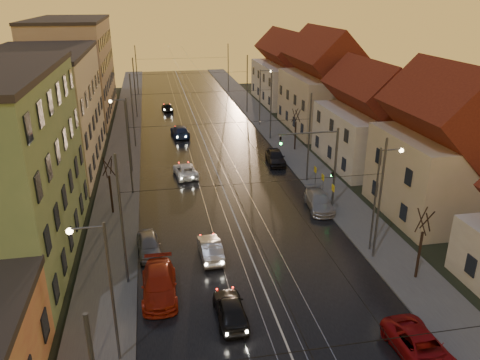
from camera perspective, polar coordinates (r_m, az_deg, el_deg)
road at (r=60.81m, az=-4.45°, el=4.80°), size 16.00×120.00×0.04m
sidewalk_left at (r=60.59m, az=-13.91°, el=4.21°), size 4.00×120.00×0.15m
sidewalk_right at (r=62.62m, az=4.71°, el=5.34°), size 4.00×120.00×0.15m
tram_rail_0 at (r=60.61m, az=-6.52°, el=4.70°), size 0.06×120.00×0.03m
tram_rail_1 at (r=60.73m, az=-5.17°, el=4.78°), size 0.06×120.00×0.03m
tram_rail_2 at (r=60.89m, az=-3.73°, el=4.87°), size 0.06×120.00×0.03m
tram_rail_3 at (r=61.07m, az=-2.39°, el=4.95°), size 0.06×120.00×0.03m
apartment_left_2 at (r=54.33m, az=-22.69°, el=7.66°), size 10.00×20.00×12.00m
apartment_left_3 at (r=77.42m, az=-19.54°, el=12.61°), size 10.00×24.00×14.00m
house_right_1 at (r=42.07m, az=23.40°, el=3.02°), size 8.67×10.20×10.80m
house_right_2 at (r=53.04m, az=15.69°, el=6.71°), size 9.18×12.24×9.20m
house_right_3 at (r=66.22m, az=10.13°, el=11.08°), size 9.18×14.28×11.50m
house_right_4 at (r=83.18m, az=5.70°, el=12.90°), size 9.18×16.32×10.00m
catenary_pole_l_1 at (r=30.00m, az=-14.20°, el=-5.02°), size 0.16×0.16×9.00m
catenary_pole_r_1 at (r=33.40m, az=16.65°, el=-2.45°), size 0.16×0.16×9.00m
catenary_pole_l_2 at (r=43.94m, az=-13.38°, el=3.69°), size 0.16×0.16×9.00m
catenary_pole_r_2 at (r=46.33m, az=8.41°, el=4.99°), size 0.16×0.16×9.00m
catenary_pole_l_3 at (r=58.41m, az=-12.95°, el=8.16°), size 0.16×0.16×9.00m
catenary_pole_r_3 at (r=60.22m, az=3.79°, el=9.06°), size 0.16×0.16×9.00m
catenary_pole_l_4 at (r=73.09m, az=-12.69°, el=10.84°), size 0.16×0.16×9.00m
catenary_pole_r_4 at (r=74.55m, az=0.88°, el=11.56°), size 0.16×0.16×9.00m
catenary_pole_l_5 at (r=90.85m, az=-12.49°, el=12.90°), size 0.16×0.16×9.00m
catenary_pole_r_5 at (r=92.02m, az=-1.45°, el=13.50°), size 0.16×0.16×9.00m
street_lamp_0 at (r=23.78m, az=-16.25°, el=-11.76°), size 1.75×0.32×8.00m
street_lamp_1 at (r=34.29m, az=16.73°, el=-1.12°), size 1.75×0.32×8.00m
street_lamp_2 at (r=49.62m, az=-13.80°, el=6.17°), size 1.75×0.32×8.00m
street_lamp_3 at (r=66.91m, az=2.72°, el=10.70°), size 1.75×0.32×8.00m
traffic_light_mast at (r=40.74m, az=10.30°, el=2.66°), size 5.30×0.32×7.20m
bare_tree_0 at (r=40.98m, az=-15.52°, el=-0.84°), size 1.09×1.09×5.11m
bare_tree_1 at (r=32.72m, az=21.14°, el=-7.51°), size 1.09×1.09×5.11m
bare_tree_2 at (r=56.55m, az=6.78°, el=6.01°), size 1.09×1.09×5.11m
driving_car_0 at (r=28.04m, az=-1.17°, el=-15.46°), size 1.73×4.21×1.43m
driving_car_1 at (r=33.92m, az=-3.63°, el=-8.35°), size 1.58×4.23×1.38m
driving_car_2 at (r=48.81m, az=-6.68°, el=1.16°), size 2.63×4.80×1.27m
driving_car_3 at (r=62.84m, az=-7.31°, el=5.93°), size 2.52×5.27×1.48m
driving_car_4 at (r=77.37m, az=-8.84°, el=8.77°), size 1.93×3.94×1.30m
parked_left_2 at (r=30.39m, az=-9.82°, el=-12.42°), size 2.22×5.31×1.53m
parked_left_3 at (r=34.99m, az=-11.07°, el=-7.75°), size 1.98×4.15×1.37m
parked_right_0 at (r=27.24m, az=21.27°, el=-18.57°), size 2.53×5.09×1.39m
parked_right_1 at (r=41.72m, az=9.61°, el=-2.57°), size 2.51×5.11×1.43m
parked_right_2 at (r=52.27m, az=4.35°, el=2.82°), size 2.23×4.74×1.57m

